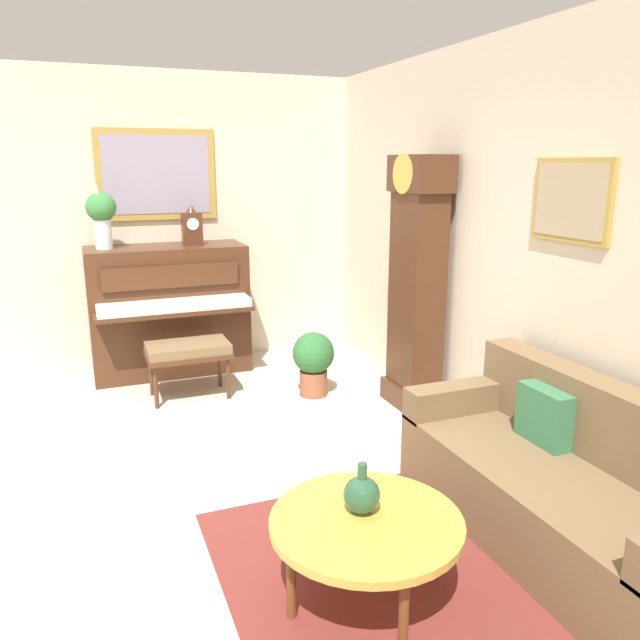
# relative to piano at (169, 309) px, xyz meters

# --- Properties ---
(ground_plane) EXTENTS (6.40, 6.00, 0.10)m
(ground_plane) POSITION_rel_piano_xyz_m (2.23, -0.41, -0.66)
(ground_plane) COLOR beige
(wall_left) EXTENTS (0.13, 4.90, 2.80)m
(wall_left) POSITION_rel_piano_xyz_m (-0.37, -0.40, 0.80)
(wall_left) COLOR beige
(wall_left) RESTS_ON ground_plane
(wall_back) EXTENTS (5.30, 0.13, 2.80)m
(wall_back) POSITION_rel_piano_xyz_m (2.25, 1.99, 0.79)
(wall_back) COLOR beige
(wall_back) RESTS_ON ground_plane
(area_rug) EXTENTS (2.10, 1.50, 0.01)m
(area_rug) POSITION_rel_piano_xyz_m (3.68, 0.49, -0.61)
(area_rug) COLOR maroon
(area_rug) RESTS_ON ground_plane
(piano) EXTENTS (0.87, 1.44, 1.21)m
(piano) POSITION_rel_piano_xyz_m (0.00, 0.00, 0.00)
(piano) COLOR #4C2B19
(piano) RESTS_ON ground_plane
(piano_bench) EXTENTS (0.42, 0.70, 0.48)m
(piano_bench) POSITION_rel_piano_xyz_m (0.75, 0.04, -0.21)
(piano_bench) COLOR #4C2B19
(piano_bench) RESTS_ON ground_plane
(grandfather_clock) EXTENTS (0.52, 0.34, 2.03)m
(grandfather_clock) POSITION_rel_piano_xyz_m (1.60, 1.74, 0.35)
(grandfather_clock) COLOR #4C2B19
(grandfather_clock) RESTS_ON ground_plane
(couch) EXTENTS (1.90, 0.80, 0.84)m
(couch) POSITION_rel_piano_xyz_m (3.57, 1.52, -0.30)
(couch) COLOR brown
(couch) RESTS_ON ground_plane
(coffee_table) EXTENTS (0.88, 0.88, 0.41)m
(coffee_table) POSITION_rel_piano_xyz_m (3.60, 0.34, -0.23)
(coffee_table) COLOR gold
(coffee_table) RESTS_ON ground_plane
(mantel_clock) EXTENTS (0.13, 0.18, 0.38)m
(mantel_clock) POSITION_rel_piano_xyz_m (0.00, 0.25, 0.77)
(mantel_clock) COLOR #4C2B19
(mantel_clock) RESTS_ON piano
(flower_vase) EXTENTS (0.26, 0.26, 0.58)m
(flower_vase) POSITION_rel_piano_xyz_m (0.00, -0.53, 0.91)
(flower_vase) COLOR silver
(flower_vase) RESTS_ON piano
(green_jug) EXTENTS (0.17, 0.17, 0.24)m
(green_jug) POSITION_rel_piano_xyz_m (3.54, 0.35, -0.12)
(green_jug) COLOR #234C33
(green_jug) RESTS_ON coffee_table
(potted_plant) EXTENTS (0.36, 0.36, 0.56)m
(potted_plant) POSITION_rel_piano_xyz_m (1.10, 1.04, -0.29)
(potted_plant) COLOR #935138
(potted_plant) RESTS_ON ground_plane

